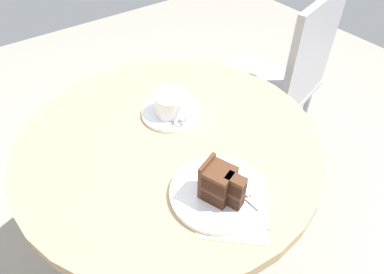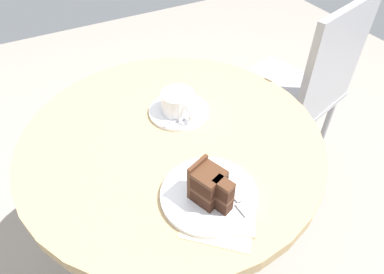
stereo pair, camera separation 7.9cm
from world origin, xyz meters
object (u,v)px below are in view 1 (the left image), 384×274
Objects in this scene: fork at (243,191)px; coffee_cup at (171,104)px; cafe_chair at (280,80)px; saucer at (172,112)px; napkin at (232,208)px; cake_slice at (220,184)px; cake_plate at (218,192)px; teaspoon at (172,123)px.

coffee_cup is at bearing 172.59° from fork.
fork is at bearing -4.88° from coffee_cup.
cafe_chair reaches higher than fork.
cafe_chair is (-0.09, 0.55, -0.16)m from saucer.
napkin is at bearing -11.95° from saucer.
cake_slice is 0.06m from napkin.
cafe_chair is at bearing 123.73° from napkin.
coffee_cup is (0.01, -0.00, 0.03)m from saucer.
cake_slice is at bearing -165.89° from napkin.
cake_slice is 0.06m from fork.
cake_plate is at bearing -14.01° from saucer.
saucer is 0.79× the size of cake_plate.
cake_plate is (0.24, -0.04, -0.00)m from teaspoon.
cake_plate is at bearing -178.83° from napkin.
coffee_cup reaches higher than fork.
cafe_chair is (-0.41, 0.62, -0.16)m from napkin.
teaspoon is 0.61m from cafe_chair.
cake_plate is 0.05m from fork.
coffee_cup is at bearing -117.21° from teaspoon.
teaspoon is at bearing -3.22° from cafe_chair.
fork is at bearing 18.92° from cafe_chair.
fork is at bearing 50.42° from cake_plate.
napkin is at bearing 14.11° from cake_slice.
saucer is at bearing -6.91° from cafe_chair.
fork is at bearing 66.09° from cake_slice.
saucer is 0.05m from teaspoon.
coffee_cup is 0.31m from fork.
cake_plate is at bearing 14.91° from cafe_chair.
napkin is at bearing 1.17° from cake_plate.
saucer is at bearing 147.50° from coffee_cup.
cafe_chair is (-0.38, 0.63, -0.21)m from cake_slice.
cafe_chair is at bearing 122.13° from fork.
teaspoon is 0.26m from cake_slice.
cake_slice is at bearing 15.42° from cafe_chair.
teaspoon is (0.04, -0.03, 0.01)m from saucer.
saucer is 0.19× the size of cafe_chair.
coffee_cup is 0.33m from napkin.
cake_slice is at bearing -14.84° from saucer.
fork is (0.02, 0.05, -0.04)m from cake_slice.
coffee_cup is at bearing 165.55° from cake_slice.
coffee_cup is at bearing 168.45° from napkin.
cake_slice is at bearing -116.43° from fork.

